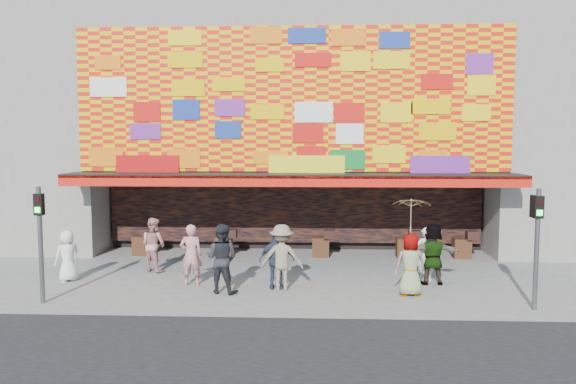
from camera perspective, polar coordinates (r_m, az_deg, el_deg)
name	(u,v)px	position (r m, az deg, el deg)	size (l,w,h in m)	color
ground	(287,290)	(15.86, -0.15, -9.95)	(90.00, 90.00, 0.00)	slate
shop_building	(296,114)	(23.49, 0.83, 7.88)	(15.20, 9.40, 10.00)	gray
signal_left	(40,231)	(15.60, -23.88, -3.67)	(0.22, 0.20, 3.00)	#59595B
signal_right	(537,235)	(15.00, 23.99, -4.02)	(0.22, 0.20, 3.00)	#59595B
ped_a	(68,256)	(17.91, -21.48, -6.05)	(0.74, 0.48, 1.52)	white
ped_b	(191,255)	(16.49, -9.81, -6.28)	(0.64, 0.42, 1.77)	tan
ped_c	(222,258)	(15.51, -6.74, -6.71)	(0.93, 0.72, 1.91)	#222328
ped_d	(282,257)	(15.71, -0.64, -6.65)	(1.19, 0.68, 1.84)	gray
ped_e	(277,260)	(15.79, -1.14, -6.90)	(0.98, 0.41, 1.67)	#2C374D
ped_f	(433,254)	(16.83, 14.49, -6.11)	(1.66, 0.53, 1.79)	gray
ped_g	(410,264)	(15.52, 12.34, -7.20)	(0.83, 0.54, 1.69)	gray
ped_h	(425,255)	(17.07, 13.75, -6.21)	(0.59, 0.39, 1.63)	silver
ped_i	(153,244)	(18.42, -13.51, -5.21)	(0.84, 0.65, 1.72)	tan
parasol	(411,216)	(15.29, 12.44, -2.35)	(1.37, 1.38, 1.89)	#CFBB83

